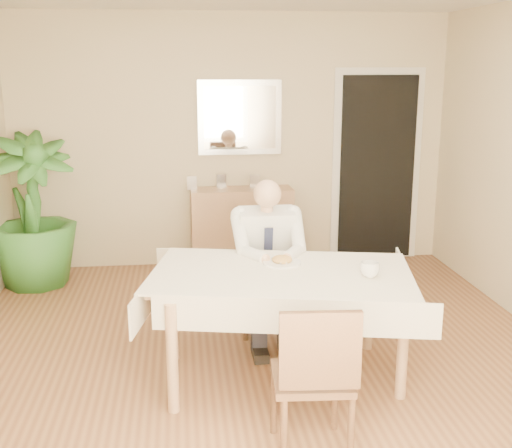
{
  "coord_description": "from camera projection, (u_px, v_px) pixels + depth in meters",
  "views": [
    {
      "loc": [
        -0.53,
        -4.14,
        2.07
      ],
      "look_at": [
        0.0,
        0.35,
        0.95
      ],
      "focal_mm": 45.0,
      "sensor_mm": 36.0,
      "label": 1
    }
  ],
  "objects": [
    {
      "name": "potted_palm",
      "position": [
        32.0,
        211.0,
        6.07
      ],
      "size": [
        1.09,
        1.09,
        1.47
      ],
      "primitive_type": "imported",
      "rotation": [
        0.0,
        0.0,
        0.42
      ],
      "color": "#295E21",
      "rests_on": "ground"
    },
    {
      "name": "window",
      "position": [
        372.0,
        291.0,
        1.82
      ],
      "size": [
        1.34,
        0.04,
        1.44
      ],
      "color": "silver",
      "rests_on": "room"
    },
    {
      "name": "doorway",
      "position": [
        377.0,
        168.0,
        6.86
      ],
      "size": [
        0.96,
        0.07,
        2.1
      ],
      "color": "silver",
      "rests_on": "ground"
    },
    {
      "name": "food",
      "position": [
        282.0,
        260.0,
        4.37
      ],
      "size": [
        0.14,
        0.14,
        0.06
      ],
      "primitive_type": "ellipsoid",
      "color": "olive",
      "rests_on": "dining_table"
    },
    {
      "name": "seated_man",
      "position": [
        269.0,
        255.0,
        4.79
      ],
      "size": [
        0.48,
        0.72,
        1.24
      ],
      "color": "white",
      "rests_on": "ground"
    },
    {
      "name": "chair_far",
      "position": [
        264.0,
        271.0,
        5.12
      ],
      "size": [
        0.41,
        0.41,
        0.85
      ],
      "rotation": [
        0.0,
        0.0,
        0.03
      ],
      "color": "#3F2716",
      "rests_on": "ground"
    },
    {
      "name": "room",
      "position": [
        262.0,
        185.0,
        4.24
      ],
      "size": [
        5.0,
        5.02,
        2.6
      ],
      "color": "brown",
      "rests_on": "ground"
    },
    {
      "name": "photo_frame_right",
      "position": [
        255.0,
        181.0,
        6.63
      ],
      "size": [
        0.1,
        0.02,
        0.14
      ],
      "primitive_type": "cube",
      "color": "silver",
      "rests_on": "sideboard"
    },
    {
      "name": "dining_table",
      "position": [
        281.0,
        284.0,
        4.23
      ],
      "size": [
        1.92,
        1.36,
        0.75
      ],
      "rotation": [
        0.0,
        0.0,
        -0.2
      ],
      "color": "#A57E58",
      "rests_on": "ground"
    },
    {
      "name": "fork",
      "position": [
        277.0,
        263.0,
        4.31
      ],
      "size": [
        0.01,
        0.13,
        0.01
      ],
      "primitive_type": "cylinder",
      "rotation": [
        1.57,
        0.0,
        0.0
      ],
      "color": "silver",
      "rests_on": "dining_table"
    },
    {
      "name": "photo_frame_center",
      "position": [
        221.0,
        181.0,
        6.63
      ],
      "size": [
        0.1,
        0.02,
        0.14
      ],
      "primitive_type": "cube",
      "color": "silver",
      "rests_on": "sideboard"
    },
    {
      "name": "plate",
      "position": [
        282.0,
        263.0,
        4.38
      ],
      "size": [
        0.26,
        0.26,
        0.02
      ],
      "primitive_type": "cylinder",
      "color": "white",
      "rests_on": "dining_table"
    },
    {
      "name": "knife",
      "position": [
        289.0,
        263.0,
        4.32
      ],
      "size": [
        0.01,
        0.13,
        0.01
      ],
      "primitive_type": "cylinder",
      "rotation": [
        1.57,
        0.0,
        0.0
      ],
      "color": "silver",
      "rests_on": "dining_table"
    },
    {
      "name": "sideboard",
      "position": [
        242.0,
        228.0,
        6.69
      ],
      "size": [
        1.05,
        0.38,
        0.84
      ],
      "primitive_type": "cube",
      "rotation": [
        0.0,
        0.0,
        0.02
      ],
      "color": "#A57E58",
      "rests_on": "ground"
    },
    {
      "name": "coffee_mug",
      "position": [
        370.0,
        269.0,
        4.1
      ],
      "size": [
        0.14,
        0.14,
        0.1
      ],
      "primitive_type": "imported",
      "rotation": [
        0.0,
        0.0,
        -0.18
      ],
      "color": "white",
      "rests_on": "dining_table"
    },
    {
      "name": "mirror",
      "position": [
        240.0,
        118.0,
        6.57
      ],
      "size": [
        0.86,
        0.04,
        0.76
      ],
      "color": "silver",
      "rests_on": "room"
    },
    {
      "name": "photo_frame_left",
      "position": [
        192.0,
        183.0,
        6.52
      ],
      "size": [
        0.1,
        0.02,
        0.14
      ],
      "primitive_type": "cube",
      "color": "silver",
      "rests_on": "sideboard"
    },
    {
      "name": "chair_near",
      "position": [
        315.0,
        373.0,
        3.37
      ],
      "size": [
        0.45,
        0.45,
        0.88
      ],
      "rotation": [
        0.0,
        0.0,
        -0.07
      ],
      "color": "#3F2716",
      "rests_on": "ground"
    }
  ]
}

